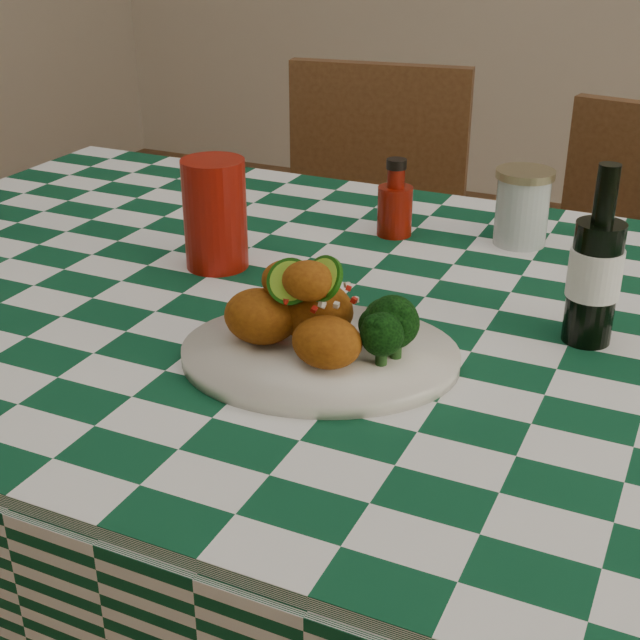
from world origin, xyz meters
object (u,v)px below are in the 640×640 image
at_px(dining_table, 335,533).
at_px(red_tumbler, 215,214).
at_px(plate, 320,355).
at_px(fried_chicken_pile, 312,305).
at_px(mason_jar, 522,207).
at_px(ketchup_bottle, 395,198).
at_px(wooden_chair_right, 615,346).
at_px(wooden_chair_left, 355,284).
at_px(beer_bottle, 597,256).

height_order(dining_table, red_tumbler, red_tumbler).
height_order(plate, fried_chicken_pile, fried_chicken_pile).
bearing_deg(red_tumbler, mason_jar, 36.30).
bearing_deg(mason_jar, ketchup_bottle, -166.67).
xyz_separation_m(plate, wooden_chair_right, (0.26, 0.88, -0.34)).
height_order(red_tumbler, wooden_chair_left, red_tumbler).
bearing_deg(wooden_chair_right, ketchup_bottle, -117.14).
bearing_deg(wooden_chair_right, plate, -96.19).
distance_m(mason_jar, wooden_chair_left, 0.73).
xyz_separation_m(fried_chicken_pile, ketchup_bottle, (-0.06, 0.44, -0.01)).
bearing_deg(wooden_chair_right, fried_chicken_pile, -96.76).
xyz_separation_m(ketchup_bottle, wooden_chair_left, (-0.26, 0.47, -0.38)).
relative_size(red_tumbler, wooden_chair_right, 0.18).
height_order(dining_table, ketchup_bottle, ketchup_bottle).
height_order(dining_table, plate, plate).
height_order(fried_chicken_pile, red_tumbler, red_tumbler).
distance_m(wooden_chair_left, wooden_chair_right, 0.59).
bearing_deg(beer_bottle, dining_table, -175.55).
distance_m(fried_chicken_pile, beer_bottle, 0.34).
bearing_deg(mason_jar, red_tumbler, -143.70).
xyz_separation_m(red_tumbler, ketchup_bottle, (0.19, 0.23, -0.02)).
xyz_separation_m(dining_table, wooden_chair_left, (-0.28, 0.75, 0.07)).
relative_size(red_tumbler, ketchup_bottle, 1.29).
distance_m(ketchup_bottle, mason_jar, 0.20).
distance_m(red_tumbler, wooden_chair_left, 0.81).
bearing_deg(dining_table, red_tumbler, 168.63).
relative_size(mason_jar, beer_bottle, 0.53).
distance_m(ketchup_bottle, wooden_chair_left, 0.66).
xyz_separation_m(mason_jar, wooden_chair_right, (0.14, 0.39, -0.39)).
relative_size(plate, wooden_chair_right, 0.36).
bearing_deg(mason_jar, wooden_chair_right, 70.54).
bearing_deg(red_tumbler, wooden_chair_right, 52.21).
distance_m(plate, beer_bottle, 0.35).
bearing_deg(plate, red_tumbler, 141.72).
xyz_separation_m(dining_table, wooden_chair_right, (0.31, 0.71, 0.06)).
xyz_separation_m(plate, mason_jar, (0.12, 0.49, 0.05)).
height_order(fried_chicken_pile, wooden_chair_right, fried_chicken_pile).
height_order(dining_table, mason_jar, mason_jar).
distance_m(fried_chicken_pile, ketchup_bottle, 0.45).
bearing_deg(beer_bottle, fried_chicken_pile, -146.01).
relative_size(fried_chicken_pile, red_tumbler, 1.05).
relative_size(fried_chicken_pile, beer_bottle, 0.76).
relative_size(dining_table, mason_jar, 14.00).
bearing_deg(ketchup_bottle, wooden_chair_left, 118.97).
bearing_deg(wooden_chair_left, mason_jar, -51.40).
distance_m(dining_table, wooden_chair_left, 0.80).
distance_m(dining_table, ketchup_bottle, 0.53).
xyz_separation_m(fried_chicken_pile, beer_bottle, (0.28, 0.19, 0.04)).
distance_m(ketchup_bottle, beer_bottle, 0.43).
bearing_deg(dining_table, wooden_chair_right, 66.72).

